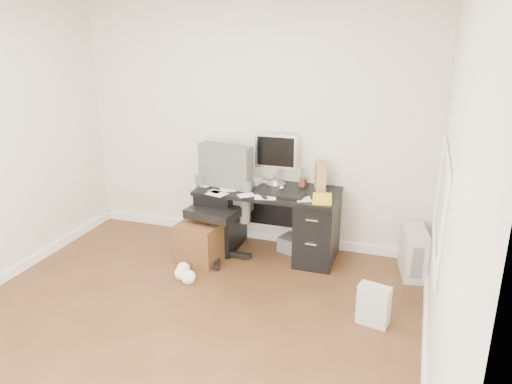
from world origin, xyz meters
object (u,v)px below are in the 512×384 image
office_chair (217,204)px  wicker_basket (201,242)px  lcd_monitor (276,160)px  desk (268,219)px  keyboard (281,194)px  pc_tower (413,252)px

office_chair → wicker_basket: office_chair is taller
office_chair → wicker_basket: bearing=-121.2°
wicker_basket → lcd_monitor: bearing=40.6°
lcd_monitor → desk: bearing=-103.9°
lcd_monitor → wicker_basket: (-0.66, -0.57, -0.82)m
desk → keyboard: bearing=-39.3°
pc_tower → wicker_basket: bearing=179.7°
desk → pc_tower: desk is taller
lcd_monitor → pc_tower: 1.71m
lcd_monitor → office_chair: (-0.53, -0.41, -0.43)m
lcd_monitor → keyboard: lcd_monitor is taller
keyboard → wicker_basket: size_ratio=1.14×
desk → wicker_basket: size_ratio=3.45×
desk → wicker_basket: bearing=-147.1°
keyboard → pc_tower: keyboard is taller
keyboard → pc_tower: 1.46m
lcd_monitor → office_chair: bearing=-144.2°
pc_tower → lcd_monitor: bearing=163.0°
pc_tower → wicker_basket: size_ratio=1.13×
lcd_monitor → keyboard: size_ratio=1.16×
desk → office_chair: 0.59m
office_chair → pc_tower: bearing=15.3°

